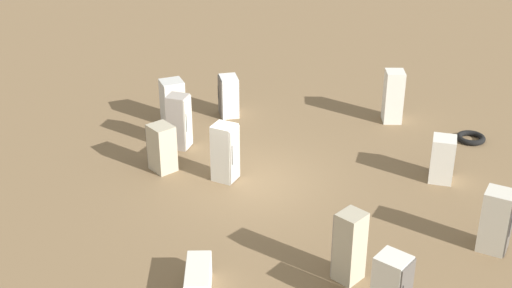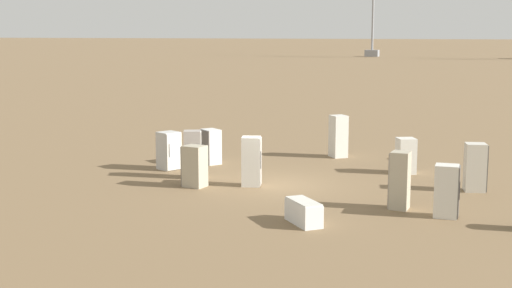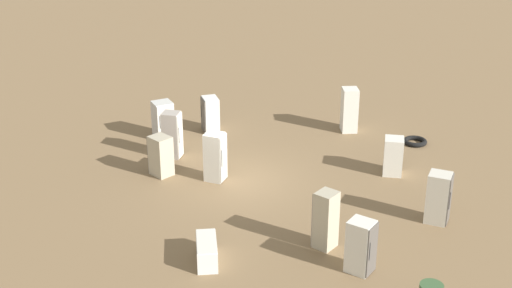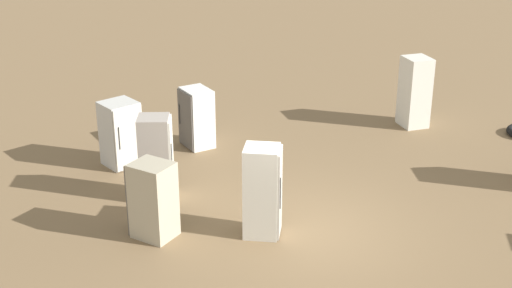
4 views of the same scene
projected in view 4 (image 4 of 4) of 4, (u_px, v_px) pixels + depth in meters
The scene contains 7 objects.
ground_plane at pixel (302, 230), 13.92m from camera, with size 1000.00×1000.00×0.00m, color brown.
discarded_fridge_0 at pixel (156, 158), 14.85m from camera, with size 0.84×0.80×1.84m.
discarded_fridge_2 at pixel (153, 200), 13.43m from camera, with size 0.89×0.77×1.51m.
discarded_fridge_5 at pixel (121, 134), 16.53m from camera, with size 1.04×1.03×1.54m.
discarded_fridge_6 at pixel (415, 92), 18.86m from camera, with size 0.95×0.98×1.88m.
discarded_fridge_7 at pixel (263, 192), 13.43m from camera, with size 0.81×0.74×1.81m.
discarded_fridge_10 at pixel (197, 118), 17.61m from camera, with size 1.01×0.99×1.48m.
Camera 4 is at (3.35, -11.78, 6.87)m, focal length 50.00 mm.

